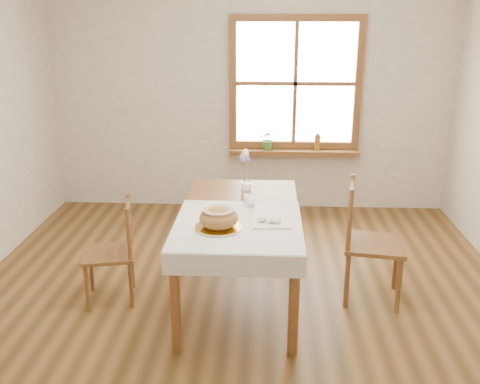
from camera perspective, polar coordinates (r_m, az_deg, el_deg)
The scene contains 18 objects.
ground at distance 4.15m, azimuth -0.22°, elevation -13.21°, with size 5.00×5.00×0.00m, color brown.
room_walls at distance 3.56m, azimuth -0.25°, elevation 10.84°, with size 4.60×5.10×2.65m.
window at distance 6.05m, azimuth 5.91°, elevation 11.45°, with size 1.46×0.08×1.46m.
window_sill at distance 6.12m, azimuth 5.71°, elevation 4.29°, with size 1.46×0.20×0.05m.
dining_table at distance 4.12m, azimuth 0.00°, elevation -3.10°, with size 0.90×1.60×0.75m.
table_linen at distance 3.80m, azimuth -0.23°, elevation -3.52°, with size 0.91×0.99×0.01m, color white.
chair_left at distance 4.32m, azimuth -13.87°, elevation -6.24°, with size 0.38×0.40×0.82m, color brown, non-canonical shape.
chair_right at distance 4.32m, azimuth 14.18°, elevation -5.23°, with size 0.45×0.47×0.97m, color brown, non-canonical shape.
bread_plate at distance 3.73m, azimuth -2.27°, elevation -3.80°, with size 0.32×0.32×0.02m, color white.
bread_loaf at distance 3.69m, azimuth -2.29°, elevation -2.60°, with size 0.27×0.27×0.15m, color #A87A3B.
egg_napkin at distance 3.82m, azimuth 3.37°, elevation -3.27°, with size 0.28×0.24×0.01m, color white.
eggs at distance 3.81m, azimuth 3.38°, elevation -2.85°, with size 0.21×0.19×0.05m, color white, non-canonical shape.
salt_shaker at distance 4.04m, azimuth 1.17°, elevation -1.30°, with size 0.05×0.05×0.10m, color white.
pepper_shaker at distance 4.15m, azimuth 0.73°, elevation -0.84°, with size 0.05×0.05×0.10m, color white.
flower_vase at distance 4.44m, azimuth 0.67°, elevation 0.32°, with size 0.08×0.08×0.09m, color white.
lavender_bouquet at distance 4.39m, azimuth 0.68°, elevation 2.62°, with size 0.15×0.15×0.28m, color #7C62AD, non-canonical shape.
potted_plant at distance 6.08m, azimuth 3.03°, elevation 5.40°, with size 0.21×0.24×0.18m, color #407830.
amber_bottle at distance 6.11m, azimuth 8.25°, elevation 5.34°, with size 0.07×0.07×0.19m, color #9A5C1C.
Camera 1 is at (0.20, -3.53, 2.18)m, focal length 40.00 mm.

